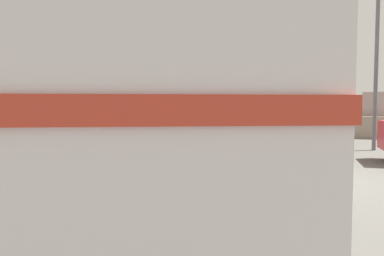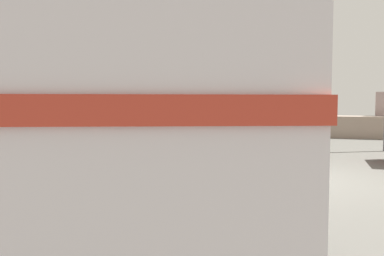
# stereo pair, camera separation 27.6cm
# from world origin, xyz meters

# --- Properties ---
(ground) EXTENTS (32.00, 26.00, 0.02)m
(ground) POSITION_xyz_m (0.00, 0.00, 0.01)
(ground) COLOR #52514B
(breakwater) EXTENTS (31.36, 2.35, 2.31)m
(breakwater) POSITION_xyz_m (0.16, 11.82, 0.66)
(breakwater) COLOR gray
(breakwater) RESTS_ON ground
(vintage_coach) EXTENTS (5.56, 8.83, 3.70)m
(vintage_coach) POSITION_xyz_m (-2.18, -2.47, 2.05)
(vintage_coach) COLOR black
(vintage_coach) RESTS_ON ground
(lamp_post) EXTENTS (0.44, 0.87, 6.24)m
(lamp_post) POSITION_xyz_m (2.75, 6.16, 3.53)
(lamp_post) COLOR #5B5B60
(lamp_post) RESTS_ON ground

